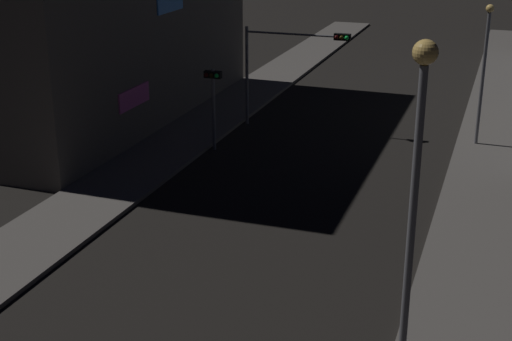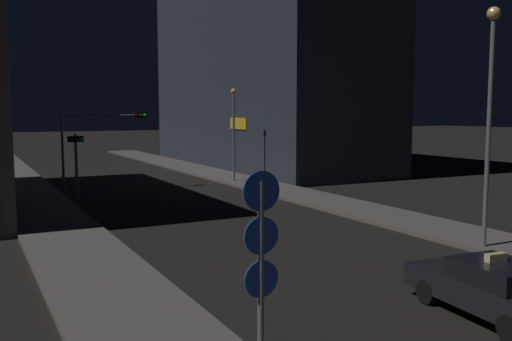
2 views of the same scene
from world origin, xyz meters
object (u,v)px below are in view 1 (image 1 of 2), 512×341
Objects in this scene: traffic_light_overhead at (287,56)px; street_lamp_near_block at (414,201)px; street_lamp_far_block at (484,63)px; traffic_light_left_kerb at (213,93)px.

street_lamp_near_block is (9.06, -21.67, 1.85)m from traffic_light_overhead.
street_lamp_near_block reaches higher than traffic_light_overhead.
street_lamp_near_block reaches higher than street_lamp_far_block.
traffic_light_overhead is 23.56m from street_lamp_near_block.
street_lamp_near_block reaches higher than traffic_light_left_kerb.
traffic_light_overhead is at bearing 64.66° from traffic_light_left_kerb.
traffic_light_left_kerb is 0.59× the size of street_lamp_far_block.
traffic_light_left_kerb is 20.68m from street_lamp_near_block.
traffic_light_left_kerb is 0.45× the size of street_lamp_near_block.
traffic_light_overhead is 0.63× the size of street_lamp_near_block.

